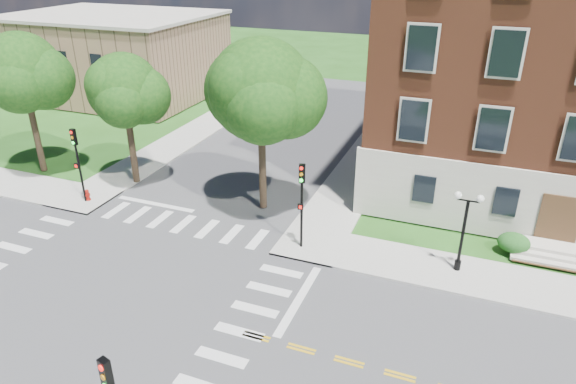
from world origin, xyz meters
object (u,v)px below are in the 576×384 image
(traffic_signal_ne, at_px, (302,196))
(traffic_signal_nw, at_px, (77,156))
(twin_lamp_west, at_px, (464,228))
(fire_hydrant, at_px, (88,195))

(traffic_signal_ne, xyz_separation_m, traffic_signal_nw, (-14.63, 0.14, 0.00))
(traffic_signal_ne, relative_size, twin_lamp_west, 1.13)
(twin_lamp_west, bearing_deg, traffic_signal_ne, -174.24)
(traffic_signal_nw, distance_m, fire_hydrant, 2.73)
(traffic_signal_ne, distance_m, traffic_signal_nw, 14.63)
(traffic_signal_nw, bearing_deg, traffic_signal_ne, -0.56)
(traffic_signal_nw, height_order, twin_lamp_west, traffic_signal_nw)
(traffic_signal_ne, distance_m, fire_hydrant, 14.82)
(traffic_signal_nw, relative_size, twin_lamp_west, 1.13)
(traffic_signal_ne, bearing_deg, twin_lamp_west, 5.76)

